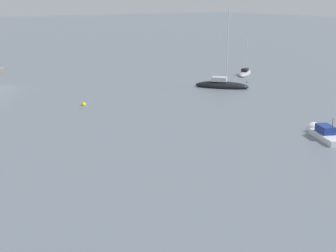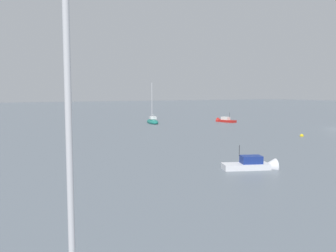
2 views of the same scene
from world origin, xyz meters
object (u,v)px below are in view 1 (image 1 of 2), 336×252
sailboat_black_near (222,85)px  motorboat_white_mid (323,134)px  sailboat_grey_outer (245,73)px  mooring_buoy_near (84,105)px

sailboat_black_near → motorboat_white_mid: bearing=31.1°
sailboat_grey_outer → motorboat_white_mid: 36.38m
sailboat_black_near → motorboat_white_mid: (7.69, 24.75, -0.10)m
sailboat_black_near → motorboat_white_mid: sailboat_black_near is taller
sailboat_grey_outer → sailboat_black_near: bearing=-93.8°
motorboat_white_mid → mooring_buoy_near: (14.48, -25.46, -0.20)m
sailboat_grey_outer → mooring_buoy_near: bearing=-114.9°
sailboat_grey_outer → motorboat_white_mid: bearing=-65.6°
sailboat_black_near → sailboat_grey_outer: size_ratio=1.52×
motorboat_white_mid → mooring_buoy_near: 29.29m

